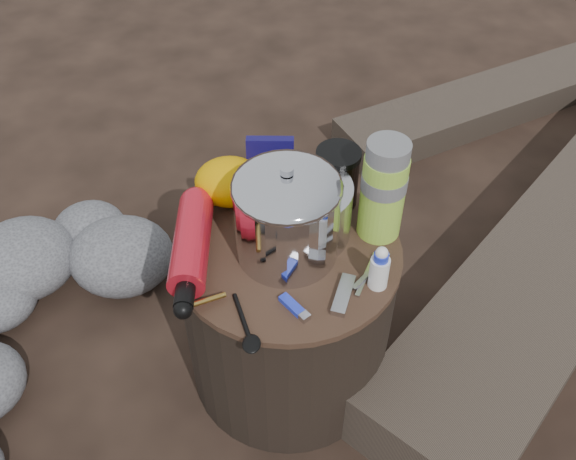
{
  "coord_description": "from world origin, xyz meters",
  "views": [
    {
      "loc": [
        -0.0,
        -0.9,
        1.38
      ],
      "look_at": [
        0.0,
        0.0,
        0.48
      ],
      "focal_mm": 40.42,
      "sensor_mm": 36.0,
      "label": 1
    }
  ],
  "objects_px": {
    "fuel_bottle": "(192,243)",
    "thermos": "(383,190)",
    "stump": "(288,314)",
    "camping_pot": "(287,214)",
    "travel_mug": "(337,178)"
  },
  "relations": [
    {
      "from": "fuel_bottle",
      "to": "travel_mug",
      "type": "height_order",
      "value": "travel_mug"
    },
    {
      "from": "stump",
      "to": "travel_mug",
      "type": "height_order",
      "value": "travel_mug"
    },
    {
      "from": "fuel_bottle",
      "to": "travel_mug",
      "type": "bearing_deg",
      "value": 27.99
    },
    {
      "from": "fuel_bottle",
      "to": "thermos",
      "type": "bearing_deg",
      "value": 10.18
    },
    {
      "from": "camping_pot",
      "to": "stump",
      "type": "bearing_deg",
      "value": 56.41
    },
    {
      "from": "stump",
      "to": "thermos",
      "type": "height_order",
      "value": "thermos"
    },
    {
      "from": "stump",
      "to": "travel_mug",
      "type": "distance_m",
      "value": 0.33
    },
    {
      "from": "thermos",
      "to": "travel_mug",
      "type": "height_order",
      "value": "thermos"
    },
    {
      "from": "stump",
      "to": "thermos",
      "type": "xyz_separation_m",
      "value": [
        0.19,
        0.05,
        0.32
      ]
    },
    {
      "from": "fuel_bottle",
      "to": "thermos",
      "type": "height_order",
      "value": "thermos"
    },
    {
      "from": "stump",
      "to": "thermos",
      "type": "relative_size",
      "value": 2.07
    },
    {
      "from": "fuel_bottle",
      "to": "stump",
      "type": "bearing_deg",
      "value": 4.49
    },
    {
      "from": "thermos",
      "to": "travel_mug",
      "type": "distance_m",
      "value": 0.13
    },
    {
      "from": "travel_mug",
      "to": "fuel_bottle",
      "type": "bearing_deg",
      "value": -151.59
    },
    {
      "from": "stump",
      "to": "camping_pot",
      "type": "relative_size",
      "value": 2.25
    }
  ]
}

